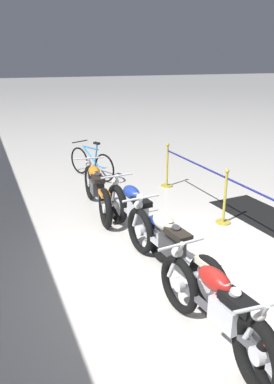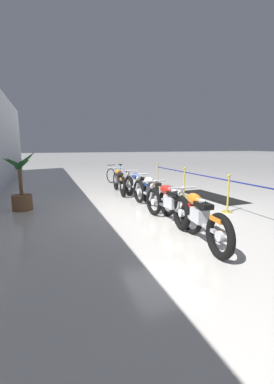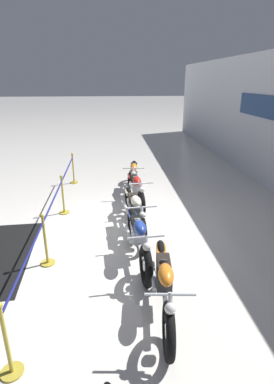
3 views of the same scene
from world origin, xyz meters
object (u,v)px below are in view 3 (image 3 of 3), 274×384
at_px(motorcycle_blue_3, 138,239).
at_px(motorcycle_orange_4, 164,286).
at_px(stanchion_mid_left, 63,200).
at_px(motorcycle_red_1, 136,189).
at_px(motorcycle_orange_0, 134,176).
at_px(stanchion_far_left, 63,186).
at_px(motorcycle_cream_2, 135,211).
at_px(stanchion_mid_right, 46,247).
at_px(stanchion_far_right, 8,350).
at_px(floor_banner, 4,255).

distance_m(motorcycle_blue_3, motorcycle_orange_4, 1.46).
bearing_deg(stanchion_mid_left, motorcycle_red_1, 100.62).
height_order(motorcycle_orange_0, stanchion_far_left, stanchion_far_left).
height_order(motorcycle_red_1, motorcycle_blue_3, motorcycle_blue_3).
relative_size(motorcycle_cream_2, stanchion_mid_right, 2.31).
relative_size(motorcycle_orange_0, motorcycle_blue_3, 0.97).
height_order(motorcycle_cream_2, motorcycle_orange_4, motorcycle_cream_2).
relative_size(motorcycle_red_1, stanchion_mid_left, 2.19).
relative_size(stanchion_far_left, stanchion_far_right, 6.88).
bearing_deg(floor_banner, motorcycle_cream_2, 105.37).
height_order(motorcycle_blue_3, stanchion_far_right, stanchion_far_right).
height_order(motorcycle_orange_0, floor_banner, motorcycle_orange_0).
height_order(motorcycle_orange_4, stanchion_far_right, stanchion_far_right).
relative_size(stanchion_far_left, stanchion_mid_left, 6.88).
xyz_separation_m(stanchion_mid_left, stanchion_far_right, (4.67, 0.00, 0.00)).
bearing_deg(stanchion_far_right, motorcycle_orange_0, 162.41).
bearing_deg(stanchion_mid_right, stanchion_far_left, 180.00).
xyz_separation_m(stanchion_mid_right, floor_banner, (-0.36, -0.93, -0.35)).
xyz_separation_m(motorcycle_orange_0, stanchion_mid_right, (3.97, -1.99, -0.11)).
relative_size(motorcycle_red_1, motorcycle_blue_3, 1.00).
distance_m(stanchion_mid_right, floor_banner, 1.06).
bearing_deg(motorcycle_orange_0, motorcycle_cream_2, -4.28).
distance_m(motorcycle_red_1, stanchion_far_right, 5.40).
relative_size(motorcycle_red_1, motorcycle_orange_4, 1.02).
distance_m(motorcycle_red_1, stanchion_mid_right, 3.34).
height_order(motorcycle_orange_4, floor_banner, motorcycle_orange_4).
relative_size(motorcycle_orange_4, stanchion_far_right, 2.16).
distance_m(motorcycle_orange_0, motorcycle_blue_3, 4.00).
height_order(motorcycle_orange_0, stanchion_far_right, stanchion_far_right).
distance_m(motorcycle_cream_2, stanchion_far_right, 3.99).
relative_size(motorcycle_cream_2, stanchion_far_right, 2.31).
distance_m(motorcycle_orange_4, stanchion_far_right, 2.18).
bearing_deg(motorcycle_red_1, stanchion_mid_right, -35.49).
height_order(motorcycle_red_1, stanchion_mid_left, stanchion_mid_left).
height_order(stanchion_far_left, stanchion_mid_right, same).
xyz_separation_m(motorcycle_cream_2, stanchion_far_right, (3.56, -1.79, -0.12)).
height_order(motorcycle_blue_3, stanchion_far_left, stanchion_far_left).
distance_m(motorcycle_blue_3, stanchion_far_right, 2.89).
bearing_deg(stanchion_far_right, motorcycle_orange_4, 113.24).
xyz_separation_m(motorcycle_red_1, stanchion_mid_left, (0.36, -1.94, -0.11)).
xyz_separation_m(motorcycle_red_1, motorcycle_orange_4, (4.17, 0.06, -0.00)).
relative_size(motorcycle_blue_3, stanchion_mid_right, 2.20).
distance_m(motorcycle_blue_3, stanchion_far_left, 3.10).
bearing_deg(stanchion_mid_left, stanchion_mid_right, 0.00).
relative_size(motorcycle_blue_3, floor_banner, 0.83).
distance_m(motorcycle_red_1, motorcycle_orange_4, 4.17).
bearing_deg(motorcycle_cream_2, stanchion_mid_left, -121.73).
xyz_separation_m(motorcycle_orange_0, motorcycle_orange_4, (5.42, 0.01, -0.00)).
bearing_deg(stanchion_mid_right, stanchion_mid_left, 180.00).
bearing_deg(motorcycle_blue_3, stanchion_far_left, -145.41).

